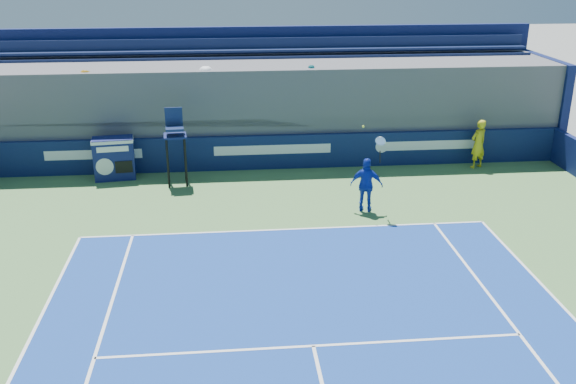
{
  "coord_description": "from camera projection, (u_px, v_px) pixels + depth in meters",
  "views": [
    {
      "loc": [
        -1.48,
        -3.94,
        7.15
      ],
      "look_at": [
        0.0,
        11.5,
        1.25
      ],
      "focal_mm": 40.0,
      "sensor_mm": 36.0,
      "label": 1
    }
  ],
  "objects": [
    {
      "name": "stadium_seating",
      "position": [
        268.0,
        103.0,
        23.51
      ],
      "size": [
        21.0,
        4.05,
        4.4
      ],
      "color": "#57575D",
      "rests_on": "ground"
    },
    {
      "name": "tennis_player",
      "position": [
        367.0,
        185.0,
        18.37
      ],
      "size": [
        1.01,
        0.67,
        2.57
      ],
      "color": "#1531B1",
      "rests_on": "apron"
    },
    {
      "name": "back_hoarding",
      "position": [
        273.0,
        152.0,
        22.04
      ],
      "size": [
        20.4,
        0.21,
        1.2
      ],
      "color": "#0C1844",
      "rests_on": "ground"
    },
    {
      "name": "match_clock",
      "position": [
        114.0,
        157.0,
        21.03
      ],
      "size": [
        1.4,
        0.88,
        1.4
      ],
      "color": "#101750",
      "rests_on": "ground"
    },
    {
      "name": "ball_person",
      "position": [
        478.0,
        144.0,
        22.05
      ],
      "size": [
        0.73,
        0.63,
        1.71
      ],
      "primitive_type": "imported",
      "rotation": [
        0.0,
        0.0,
        3.57
      ],
      "color": "gold",
      "rests_on": "apron"
    },
    {
      "name": "umpire_chair",
      "position": [
        175.0,
        139.0,
        20.26
      ],
      "size": [
        0.76,
        0.76,
        2.48
      ],
      "color": "black",
      "rests_on": "ground"
    }
  ]
}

